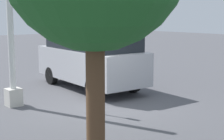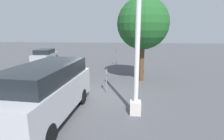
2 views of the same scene
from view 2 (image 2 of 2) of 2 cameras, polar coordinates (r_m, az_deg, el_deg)
The scene contains 7 objects.
ground_plane at distance 9.40m, azimuth -5.03°, elevation -8.23°, with size 80.00×80.00×0.00m, color #4C4C51.
parking_meter_near at distance 9.44m, azimuth -1.87°, elevation -1.61°, with size 0.22×0.15×1.37m.
parking_meter_far at distance 16.99m, azimuth 1.43°, elevation 5.34°, with size 0.22×0.15×1.57m.
lamp_post at distance 6.83m, azimuth 8.07°, elevation 1.26°, with size 0.44×0.44×5.53m.
parked_van at distance 7.13m, azimuth -20.68°, elevation -6.10°, with size 5.17×2.25×2.12m.
car_distant at distance 20.18m, azimuth -20.99°, elevation 4.54°, with size 4.07×2.08×1.41m.
street_tree at distance 11.74m, azimuth 10.05°, elevation 14.63°, with size 3.33×3.33×5.46m.
Camera 2 is at (8.61, 1.67, 3.37)m, focal length 28.00 mm.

